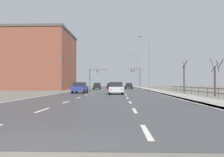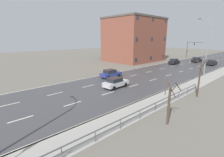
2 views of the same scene
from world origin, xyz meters
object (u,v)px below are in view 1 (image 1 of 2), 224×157
object	(u,v)px
car_mid_centre	(80,88)
car_far_left	(97,86)
traffic_signal_right	(137,74)
brick_building	(41,61)
car_near_left	(129,86)
car_far_right	(110,86)
traffic_signal_left	(93,75)
street_lamp_midground	(149,64)
car_near_right	(116,88)
street_lamp_distant	(137,71)

from	to	relation	value
car_mid_centre	car_far_left	size ratio (longest dim) A/B	0.99
traffic_signal_right	brick_building	bearing A→B (deg)	-141.04
traffic_signal_right	car_near_left	distance (m)	11.84
car_mid_centre	car_near_left	bearing A→B (deg)	76.97
car_far_right	car_near_left	world-z (taller)	same
traffic_signal_left	car_near_left	bearing A→B (deg)	-46.05
street_lamp_midground	car_mid_centre	size ratio (longest dim) A/B	2.61
car_near_right	traffic_signal_right	bearing A→B (deg)	80.76
street_lamp_distant	car_mid_centre	distance (m)	51.00
street_lamp_midground	traffic_signal_left	distance (m)	31.50
car_far_right	car_far_left	bearing A→B (deg)	-107.89
street_lamp_midground	car_near_left	distance (m)	17.66
car_near_right	car_near_left	distance (m)	34.11
traffic_signal_right	traffic_signal_left	bearing A→B (deg)	178.59
car_far_right	brick_building	world-z (taller)	brick_building
traffic_signal_right	car_near_left	xyz separation A→B (m)	(-2.94, -10.94, -3.44)
car_near_right	car_far_right	xyz separation A→B (m)	(-2.19, 36.94, 0.00)
street_lamp_distant	traffic_signal_right	size ratio (longest dim) A/B	1.83
traffic_signal_left	car_mid_centre	size ratio (longest dim) A/B	1.45
street_lamp_distant	traffic_signal_left	size ratio (longest dim) A/B	1.90
car_far_left	car_near_left	world-z (taller)	same
car_far_left	car_far_right	xyz separation A→B (m)	(2.87, 8.78, 0.00)
car_far_right	brick_building	distance (m)	20.37
car_far_left	car_mid_centre	bearing A→B (deg)	-93.52
car_mid_centre	street_lamp_distant	bearing A→B (deg)	78.78
traffic_signal_right	car_mid_centre	size ratio (longest dim) A/B	1.51
car_near_left	brick_building	size ratio (longest dim) A/B	0.25
traffic_signal_left	car_near_right	size ratio (longest dim) A/B	1.45
car_mid_centre	brick_building	distance (m)	26.03
traffic_signal_right	traffic_signal_left	xyz separation A→B (m)	(-13.82, 0.34, -0.25)
street_lamp_distant	traffic_signal_right	world-z (taller)	street_lamp_distant
street_lamp_distant	car_mid_centre	size ratio (longest dim) A/B	2.76
car_mid_centre	car_near_right	distance (m)	6.47
car_near_left	traffic_signal_left	bearing A→B (deg)	132.21
street_lamp_distant	traffic_signal_right	xyz separation A→B (m)	(-0.56, -8.27, -1.39)
street_lamp_midground	brick_building	distance (m)	25.85
car_near_right	car_near_left	xyz separation A→B (m)	(2.87, 33.99, 0.00)
car_far_right	brick_building	bearing A→B (deg)	-144.33
car_near_left	brick_building	world-z (taller)	brick_building
street_lamp_midground	traffic_signal_left	world-z (taller)	street_lamp_midground
car_near_right	car_mid_centre	bearing A→B (deg)	142.38
traffic_signal_right	street_lamp_midground	bearing A→B (deg)	-88.85
traffic_signal_right	car_far_left	xyz separation A→B (m)	(-10.87, -16.77, -3.44)
car_near_left	traffic_signal_right	bearing A→B (deg)	73.23
traffic_signal_left	car_near_right	world-z (taller)	traffic_signal_left
car_mid_centre	car_far_right	size ratio (longest dim) A/B	1.01
car_mid_centre	brick_building	xyz separation A→B (m)	(-12.80, 21.86, 5.97)
traffic_signal_right	car_near_left	world-z (taller)	traffic_signal_right
street_lamp_distant	traffic_signal_right	distance (m)	8.40
street_lamp_distant	car_far_right	size ratio (longest dim) A/B	2.79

